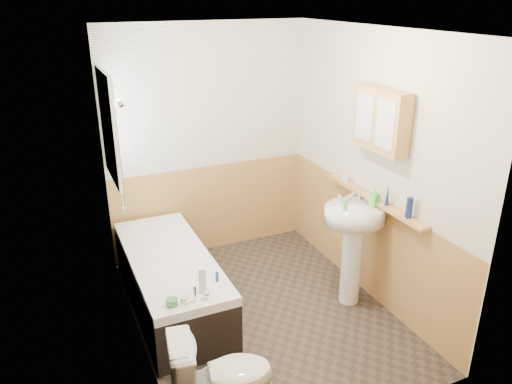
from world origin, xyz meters
TOP-DOWN VIEW (x-y plane):
  - floor at (0.00, 0.00)m, footprint 2.80×2.80m
  - ceiling at (0.00, 0.00)m, footprint 2.80×2.80m
  - wall_back at (0.00, 1.41)m, footprint 2.20×0.02m
  - wall_front at (0.00, -1.41)m, footprint 2.20×0.02m
  - wall_left at (-1.11, 0.00)m, footprint 0.02×2.80m
  - wall_right at (1.11, 0.00)m, footprint 0.02×2.80m
  - wainscot_right at (1.09, 0.00)m, footprint 0.01×2.80m
  - wainscot_front at (0.00, -1.39)m, footprint 2.20×0.01m
  - wainscot_back at (0.00, 1.39)m, footprint 2.20×0.01m
  - tile_cladding_left at (-1.09, 0.00)m, footprint 0.01×2.80m
  - tile_return_back at (-0.73, 1.39)m, footprint 0.75×0.01m
  - window at (-1.06, 0.95)m, footprint 0.03×0.79m
  - bathtub at (-0.73, 0.45)m, footprint 0.70×1.77m
  - shower_riser at (-1.04, 0.63)m, footprint 0.10×0.08m
  - toilet at (-0.76, -1.00)m, footprint 0.76×0.51m
  - sink at (0.84, -0.15)m, footprint 0.58×0.47m
  - pine_shelf at (1.04, -0.13)m, footprint 0.10×1.37m
  - medicine_cabinet at (1.01, -0.17)m, footprint 0.15×0.59m
  - foam_can at (1.04, -0.60)m, footprint 0.05×0.05m
  - green_bottle at (1.04, -0.32)m, footprint 0.05×0.05m
  - black_jar at (1.04, 0.33)m, footprint 0.09×0.09m
  - soap_bottle at (0.99, -0.21)m, footprint 0.11×0.19m
  - clear_bottle at (0.70, -0.19)m, footprint 0.04×0.04m
  - blue_gel at (-0.63, -0.23)m, footprint 0.07×0.06m
  - cream_jar at (-0.91, -0.32)m, footprint 0.09×0.09m
  - orange_bottle at (-0.48, -0.13)m, footprint 0.03×0.03m

SIDE VIEW (x-z plane):
  - floor at x=0.00m, z-range 0.00..0.00m
  - bathtub at x=-0.73m, z-range -0.06..0.62m
  - toilet at x=-0.76m, z-range 0.00..0.69m
  - wainscot_right at x=1.09m, z-range 0.00..1.00m
  - wainscot_front at x=0.00m, z-range 0.00..1.00m
  - wainscot_back at x=0.00m, z-range 0.00..1.00m
  - cream_jar at x=-0.91m, z-range 0.54..0.59m
  - orange_bottle at x=-0.48m, z-range 0.54..0.62m
  - blue_gel at x=-0.63m, z-range 0.54..0.75m
  - sink at x=0.84m, z-range 0.15..1.26m
  - pine_shelf at x=1.04m, z-range 1.00..1.03m
  - soap_bottle at x=0.99m, z-range 0.99..1.07m
  - clear_bottle at x=0.70m, z-range 0.99..1.09m
  - black_jar at x=1.04m, z-range 1.03..1.08m
  - foam_can at x=1.04m, z-range 1.03..1.21m
  - green_bottle at x=1.04m, z-range 1.03..1.22m
  - wall_back at x=0.00m, z-range 0.00..2.50m
  - wall_front at x=0.00m, z-range 0.00..2.50m
  - wall_left at x=-1.11m, z-range 0.00..2.50m
  - wall_right at x=1.11m, z-range 0.00..2.50m
  - tile_cladding_left at x=-1.09m, z-range 0.00..2.50m
  - shower_riser at x=-1.04m, z-range 1.04..2.21m
  - window at x=-1.06m, z-range 1.15..2.15m
  - tile_return_back at x=-0.73m, z-range 1.00..2.50m
  - medicine_cabinet at x=1.01m, z-range 1.49..2.02m
  - ceiling at x=0.00m, z-range 2.50..2.50m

